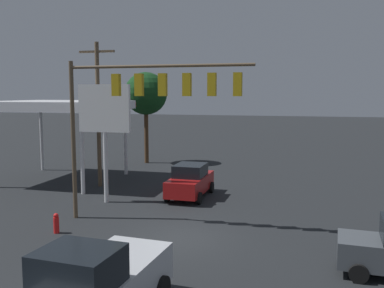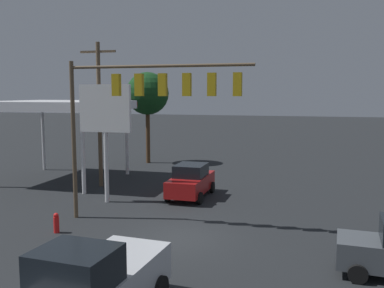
{
  "view_description": "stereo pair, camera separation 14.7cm",
  "coord_description": "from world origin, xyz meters",
  "px_view_note": "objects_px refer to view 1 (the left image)",
  "views": [
    {
      "loc": [
        -4.83,
        16.63,
        6.01
      ],
      "look_at": [
        0.0,
        -2.0,
        3.73
      ],
      "focal_mm": 40.0,
      "sensor_mm": 36.0,
      "label": 1
    },
    {
      "loc": [
        -4.97,
        16.59,
        6.01
      ],
      "look_at": [
        0.0,
        -2.0,
        3.73
      ],
      "focal_mm": 40.0,
      "sensor_mm": 36.0,
      "label": 2
    }
  ],
  "objects_px": {
    "price_sign": "(105,114)",
    "utility_pole": "(98,111)",
    "sedan_far": "(190,181)",
    "street_tree": "(146,94)",
    "traffic_signal_assembly": "(147,96)",
    "fire_hydrant": "(56,223)"
  },
  "relations": [
    {
      "from": "traffic_signal_assembly",
      "to": "sedan_far",
      "type": "height_order",
      "value": "traffic_signal_assembly"
    },
    {
      "from": "utility_pole",
      "to": "sedan_far",
      "type": "height_order",
      "value": "utility_pole"
    },
    {
      "from": "traffic_signal_assembly",
      "to": "utility_pole",
      "type": "relative_size",
      "value": 0.94
    },
    {
      "from": "utility_pole",
      "to": "street_tree",
      "type": "xyz_separation_m",
      "value": [
        0.4,
        -9.66,
        1.07
      ]
    },
    {
      "from": "utility_pole",
      "to": "price_sign",
      "type": "distance_m",
      "value": 4.28
    },
    {
      "from": "sedan_far",
      "to": "street_tree",
      "type": "height_order",
      "value": "street_tree"
    },
    {
      "from": "price_sign",
      "to": "street_tree",
      "type": "xyz_separation_m",
      "value": [
        2.62,
        -13.31,
        1.08
      ]
    },
    {
      "from": "traffic_signal_assembly",
      "to": "street_tree",
      "type": "xyz_separation_m",
      "value": [
        6.26,
        -16.42,
        0.08
      ]
    },
    {
      "from": "price_sign",
      "to": "utility_pole",
      "type": "bearing_deg",
      "value": -58.68
    },
    {
      "from": "traffic_signal_assembly",
      "to": "street_tree",
      "type": "bearing_deg",
      "value": -69.14
    },
    {
      "from": "sedan_far",
      "to": "street_tree",
      "type": "distance_m",
      "value": 13.89
    },
    {
      "from": "traffic_signal_assembly",
      "to": "price_sign",
      "type": "distance_m",
      "value": 4.89
    },
    {
      "from": "street_tree",
      "to": "fire_hydrant",
      "type": "distance_m",
      "value": 19.75
    },
    {
      "from": "sedan_far",
      "to": "street_tree",
      "type": "bearing_deg",
      "value": -146.8
    },
    {
      "from": "utility_pole",
      "to": "traffic_signal_assembly",
      "type": "bearing_deg",
      "value": 130.92
    },
    {
      "from": "traffic_signal_assembly",
      "to": "price_sign",
      "type": "bearing_deg",
      "value": -40.52
    },
    {
      "from": "street_tree",
      "to": "utility_pole",
      "type": "bearing_deg",
      "value": 92.35
    },
    {
      "from": "utility_pole",
      "to": "sedan_far",
      "type": "distance_m",
      "value": 7.67
    },
    {
      "from": "traffic_signal_assembly",
      "to": "fire_hydrant",
      "type": "relative_size",
      "value": 9.86
    },
    {
      "from": "traffic_signal_assembly",
      "to": "fire_hydrant",
      "type": "bearing_deg",
      "value": 34.44
    },
    {
      "from": "fire_hydrant",
      "to": "utility_pole",
      "type": "bearing_deg",
      "value": -74.7
    },
    {
      "from": "traffic_signal_assembly",
      "to": "fire_hydrant",
      "type": "xyz_separation_m",
      "value": [
        3.38,
        2.32,
        -5.44
      ]
    }
  ]
}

